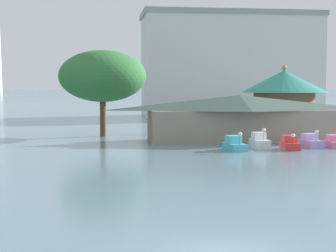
{
  "coord_description": "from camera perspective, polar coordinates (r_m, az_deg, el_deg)",
  "views": [
    {
      "loc": [
        -4.07,
        -17.06,
        5.64
      ],
      "look_at": [
        0.9,
        21.74,
        2.78
      ],
      "focal_mm": 57.12,
      "sensor_mm": 36.0,
      "label": 1
    }
  ],
  "objects": [
    {
      "name": "background_building_block",
      "position": [
        104.59,
        6.62,
        6.51
      ],
      "size": [
        34.06,
        13.34,
        19.79
      ],
      "color": "silver",
      "rests_on": "ground"
    },
    {
      "name": "pedal_boat_white",
      "position": [
        50.13,
        9.75,
        -1.65
      ],
      "size": [
        1.47,
        2.46,
        1.92
      ],
      "rotation": [
        0.0,
        0.0,
        -1.51
      ],
      "color": "white",
      "rests_on": "ground"
    },
    {
      "name": "pedal_boat_pink",
      "position": [
        52.56,
        17.47,
        -1.66
      ],
      "size": [
        1.82,
        2.77,
        1.43
      ],
      "rotation": [
        0.0,
        0.0,
        -1.66
      ],
      "color": "pink",
      "rests_on": "ground"
    },
    {
      "name": "pedal_boat_red",
      "position": [
        49.49,
        12.89,
        -1.87
      ],
      "size": [
        1.57,
        2.57,
        1.54
      ],
      "rotation": [
        0.0,
        0.0,
        -1.67
      ],
      "color": "red",
      "rests_on": "ground"
    },
    {
      "name": "pedal_boat_lavender",
      "position": [
        51.66,
        15.0,
        -1.64
      ],
      "size": [
        1.75,
        2.45,
        1.71
      ],
      "rotation": [
        0.0,
        0.0,
        -1.44
      ],
      "color": "#B299D8",
      "rests_on": "ground"
    },
    {
      "name": "pedal_boat_cyan",
      "position": [
        47.8,
        7.12,
        -1.98
      ],
      "size": [
        1.84,
        2.79,
        1.74
      ],
      "rotation": [
        0.0,
        0.0,
        -1.39
      ],
      "color": "#4CB7CC",
      "rests_on": "ground"
    },
    {
      "name": "shoreline_tree_mid",
      "position": [
        61.43,
        -6.99,
        5.3
      ],
      "size": [
        9.97,
        9.97,
        9.82
      ],
      "color": "brown",
      "rests_on": "ground"
    },
    {
      "name": "green_roof_pavilion",
      "position": [
        73.39,
        12.28,
        3.29
      ],
      "size": [
        11.46,
        11.46,
        8.58
      ],
      "color": "brown",
      "rests_on": "ground"
    },
    {
      "name": "boathouse",
      "position": [
        56.42,
        7.64,
        0.98
      ],
      "size": [
        20.39,
        6.85,
        4.8
      ],
      "color": "gray",
      "rests_on": "ground"
    }
  ]
}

